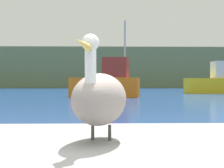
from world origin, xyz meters
TOP-DOWN VIEW (x-y plane):
  - hillside_backdrop at (0.00, 67.88)m, footprint 140.00×10.93m
  - pelican at (-0.12, 0.45)m, footprint 0.64×1.27m
  - fishing_boat_orange at (0.36, 24.70)m, footprint 5.13×2.40m

SIDE VIEW (x-z plane):
  - pelican at x=-0.12m, z-range 0.54..1.43m
  - fishing_boat_orange at x=0.36m, z-range -1.67..3.78m
  - hillside_backdrop at x=0.00m, z-range 0.00..7.02m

